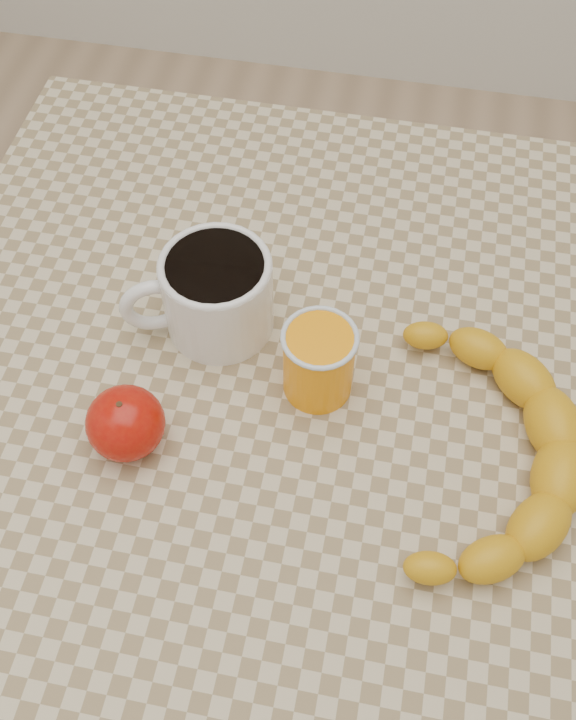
% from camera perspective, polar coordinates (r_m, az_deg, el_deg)
% --- Properties ---
extents(ground, '(3.00, 3.00, 0.00)m').
position_cam_1_polar(ground, '(1.49, 0.00, -16.87)').
color(ground, tan).
rests_on(ground, ground).
extents(table, '(0.80, 0.80, 0.75)m').
position_cam_1_polar(table, '(0.87, 0.00, -3.89)').
color(table, '#C5B38C').
rests_on(table, ground).
extents(coffee_mug, '(0.17, 0.14, 0.09)m').
position_cam_1_polar(coffee_mug, '(0.80, -5.26, 4.84)').
color(coffee_mug, white).
rests_on(coffee_mug, table).
extents(orange_juice_glass, '(0.07, 0.07, 0.08)m').
position_cam_1_polar(orange_juice_glass, '(0.76, 2.19, -0.07)').
color(orange_juice_glass, orange).
rests_on(orange_juice_glass, table).
extents(apple, '(0.09, 0.09, 0.07)m').
position_cam_1_polar(apple, '(0.75, -11.48, -4.42)').
color(apple, '#A30A05').
rests_on(apple, table).
extents(banana, '(0.26, 0.35, 0.05)m').
position_cam_1_polar(banana, '(0.75, 13.69, -6.23)').
color(banana, gold).
rests_on(banana, table).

